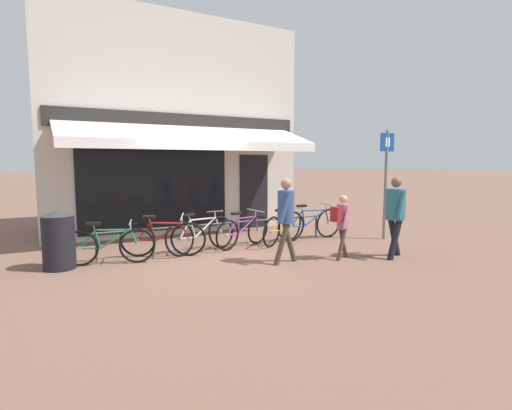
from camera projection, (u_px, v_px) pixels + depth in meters
name	position (u px, v px, depth m)	size (l,w,h in m)	color
ground_plane	(215.00, 254.00, 8.28)	(160.00, 160.00, 0.00)	brown
shop_front	(167.00, 129.00, 11.65)	(6.90, 4.52, 5.73)	beige
bike_rack_rail	(222.00, 226.00, 8.80)	(5.30, 0.04, 0.57)	#47494F
bicycle_green	(109.00, 245.00, 7.38)	(1.63, 0.61, 0.80)	black
bicycle_red	(163.00, 238.00, 7.97)	(1.62, 0.89, 0.88)	black
bicycle_silver	(201.00, 234.00, 8.44)	(1.77, 0.78, 0.87)	black
bicycle_purple	(243.00, 231.00, 8.89)	(1.59, 0.66, 0.82)	black
bicycle_orange	(283.00, 228.00, 9.29)	(1.59, 0.89, 0.86)	black
bicycle_blue	(310.00, 224.00, 9.76)	(1.86, 0.52, 0.89)	black
pedestrian_adult	(286.00, 211.00, 7.43)	(0.59, 0.45, 1.62)	#47382D
pedestrian_child	(342.00, 219.00, 7.77)	(0.47, 0.40, 1.27)	#47382D
pedestrian_second_adult	(396.00, 209.00, 7.87)	(0.56, 0.62, 1.62)	black
litter_bin	(59.00, 239.00, 7.06)	(0.56, 0.56, 1.06)	black
parking_sign	(386.00, 174.00, 9.73)	(0.44, 0.07, 2.65)	slate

